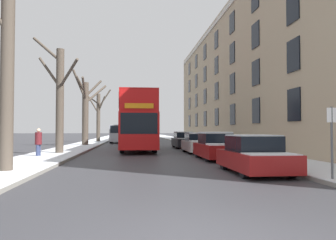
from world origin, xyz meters
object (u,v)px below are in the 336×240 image
at_px(bare_tree_left_2, 86,109).
at_px(street_sign_post, 332,139).
at_px(bare_tree_left_0, 9,48).
at_px(oncoming_van, 119,133).
at_px(parked_car_0, 254,155).
at_px(pedestrian_left_sidewalk, 38,142).
at_px(double_decker_bus, 138,120).
at_px(bare_tree_left_3, 98,115).
at_px(parked_car_3, 183,140).
at_px(parked_car_2, 197,143).
at_px(bare_tree_left_1, 59,98).
at_px(parked_car_1, 216,147).

distance_m(bare_tree_left_2, street_sign_post, 26.12).
bearing_deg(bare_tree_left_0, oncoming_van, 84.46).
xyz_separation_m(parked_car_0, oncoming_van, (-6.25, 29.40, 0.55)).
bearing_deg(pedestrian_left_sidewalk, street_sign_post, 60.80).
bearing_deg(bare_tree_left_2, street_sign_post, -66.06).
xyz_separation_m(double_decker_bus, pedestrian_left_sidewalk, (-5.70, -6.98, -1.50)).
bearing_deg(bare_tree_left_3, parked_car_3, -56.62).
distance_m(bare_tree_left_3, pedestrian_left_sidewalk, 23.64).
xyz_separation_m(double_decker_bus, parked_car_0, (4.14, -14.31, -1.78)).
bearing_deg(double_decker_bus, bare_tree_left_2, 126.50).
bearing_deg(parked_car_2, parked_car_3, 90.00).
xyz_separation_m(bare_tree_left_3, parked_car_3, (8.97, -13.61, -2.85)).
bearing_deg(parked_car_2, bare_tree_left_3, 114.14).
distance_m(parked_car_2, street_sign_post, 13.56).
bearing_deg(parked_car_3, bare_tree_left_0, -118.52).
distance_m(bare_tree_left_3, oncoming_van, 3.84).
height_order(bare_tree_left_0, pedestrian_left_sidewalk, bare_tree_left_0).
relative_size(bare_tree_left_1, parked_car_1, 1.77).
bearing_deg(parked_car_2, street_sign_post, -84.12).
height_order(bare_tree_left_1, parked_car_2, bare_tree_left_1).
height_order(parked_car_0, parked_car_2, same).
bearing_deg(bare_tree_left_3, parked_car_1, -70.34).
xyz_separation_m(bare_tree_left_3, parked_car_2, (8.97, -20.01, -2.86)).
relative_size(bare_tree_left_3, oncoming_van, 1.36).
relative_size(parked_car_0, parked_car_2, 1.00).
bearing_deg(bare_tree_left_3, street_sign_post, -72.81).
height_order(oncoming_van, street_sign_post, street_sign_post).
relative_size(double_decker_bus, street_sign_post, 4.81).
distance_m(double_decker_bus, oncoming_van, 15.29).
distance_m(bare_tree_left_2, bare_tree_left_3, 9.71).
bearing_deg(double_decker_bus, street_sign_post, -71.98).
distance_m(bare_tree_left_0, parked_car_1, 11.13).
height_order(bare_tree_left_0, bare_tree_left_3, bare_tree_left_0).
height_order(double_decker_bus, street_sign_post, double_decker_bus).
distance_m(double_decker_bus, street_sign_post, 17.89).
xyz_separation_m(parked_car_2, oncoming_van, (-6.25, 18.60, 0.55)).
height_order(parked_car_2, street_sign_post, street_sign_post).
height_order(bare_tree_left_1, street_sign_post, bare_tree_left_1).
xyz_separation_m(double_decker_bus, parked_car_3, (4.14, 2.90, -1.76)).
height_order(double_decker_bus, parked_car_1, double_decker_bus).
bearing_deg(street_sign_post, parked_car_2, 95.88).
bearing_deg(pedestrian_left_sidewalk, oncoming_van, -176.72).
height_order(bare_tree_left_0, parked_car_0, bare_tree_left_0).
xyz_separation_m(bare_tree_left_2, parked_car_0, (9.17, -21.11, -3.04)).
bearing_deg(bare_tree_left_0, bare_tree_left_2, 90.32).
relative_size(bare_tree_left_1, bare_tree_left_2, 1.00).
height_order(bare_tree_left_3, parked_car_3, bare_tree_left_3).
bearing_deg(parked_car_0, bare_tree_left_2, 113.48).
bearing_deg(street_sign_post, bare_tree_left_3, 107.19).
bearing_deg(bare_tree_left_2, parked_car_0, -66.52).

